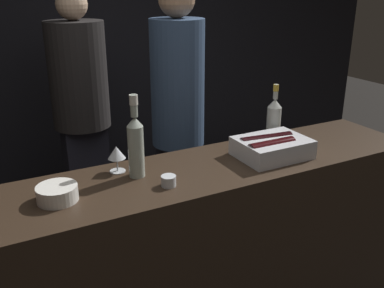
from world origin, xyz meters
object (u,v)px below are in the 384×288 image
(ice_bin_with_bottles, at_px, (271,147))
(white_wine_bottle, at_px, (136,143))
(bowl_white, at_px, (57,193))
(rose_wine_bottle, at_px, (274,118))
(wine_glass, at_px, (117,154))
(person_blond_tee, at_px, (178,115))
(candle_votive, at_px, (169,181))
(person_in_hoodie, at_px, (81,104))

(ice_bin_with_bottles, bearing_deg, white_wine_bottle, 171.91)
(bowl_white, height_order, rose_wine_bottle, rose_wine_bottle)
(ice_bin_with_bottles, relative_size, rose_wine_bottle, 1.11)
(wine_glass, height_order, white_wine_bottle, white_wine_bottle)
(rose_wine_bottle, height_order, person_blond_tee, person_blond_tee)
(bowl_white, height_order, white_wine_bottle, white_wine_bottle)
(bowl_white, bearing_deg, rose_wine_bottle, 7.93)
(candle_votive, relative_size, white_wine_bottle, 0.17)
(white_wine_bottle, bearing_deg, person_in_hoodie, 86.79)
(candle_votive, xyz_separation_m, white_wine_bottle, (-0.08, 0.16, 0.14))
(rose_wine_bottle, xyz_separation_m, person_blond_tee, (-0.34, 0.51, -0.07))
(ice_bin_with_bottles, xyz_separation_m, rose_wine_bottle, (0.16, 0.19, 0.07))
(bowl_white, relative_size, wine_glass, 1.32)
(rose_wine_bottle, relative_size, person_blond_tee, 0.17)
(bowl_white, bearing_deg, ice_bin_with_bottles, -1.28)
(wine_glass, bearing_deg, white_wine_bottle, -54.00)
(rose_wine_bottle, distance_m, person_blond_tee, 0.61)
(wine_glass, height_order, rose_wine_bottle, rose_wine_bottle)
(rose_wine_bottle, distance_m, person_in_hoodie, 1.45)
(bowl_white, relative_size, candle_votive, 2.51)
(bowl_white, xyz_separation_m, person_in_hoodie, (0.44, 1.39, -0.02))
(ice_bin_with_bottles, relative_size, white_wine_bottle, 0.92)
(bowl_white, distance_m, rose_wine_bottle, 1.22)
(rose_wine_bottle, xyz_separation_m, white_wine_bottle, (-0.84, -0.09, 0.03))
(candle_votive, xyz_separation_m, person_in_hoodie, (-0.01, 1.48, -0.01))
(ice_bin_with_bottles, height_order, person_blond_tee, person_blond_tee)
(ice_bin_with_bottles, height_order, rose_wine_bottle, rose_wine_bottle)
(ice_bin_with_bottles, height_order, person_in_hoodie, person_in_hoodie)
(candle_votive, bearing_deg, person_in_hoodie, 90.37)
(white_wine_bottle, bearing_deg, wine_glass, 126.00)
(wine_glass, height_order, person_in_hoodie, person_in_hoodie)
(wine_glass, bearing_deg, person_in_hoodie, 83.63)
(wine_glass, xyz_separation_m, person_blond_tee, (0.56, 0.51, -0.03))
(bowl_white, distance_m, wine_glass, 0.35)
(ice_bin_with_bottles, relative_size, bowl_white, 2.12)
(ice_bin_with_bottles, distance_m, rose_wine_bottle, 0.26)
(white_wine_bottle, xyz_separation_m, person_in_hoodie, (0.07, 1.32, -0.15))
(rose_wine_bottle, bearing_deg, bowl_white, -172.07)
(person_in_hoodie, bearing_deg, white_wine_bottle, -55.84)
(wine_glass, xyz_separation_m, white_wine_bottle, (0.06, -0.09, 0.07))
(bowl_white, relative_size, white_wine_bottle, 0.43)
(rose_wine_bottle, xyz_separation_m, person_in_hoodie, (-0.77, 1.22, -0.12))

